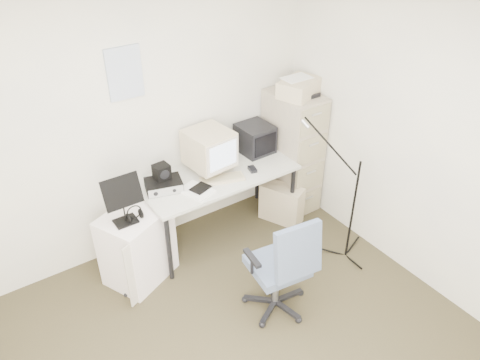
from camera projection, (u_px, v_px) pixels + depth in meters
ceiling at (258, 28)px, 2.18m from camera, size 3.60×3.60×0.01m
wall_back at (134, 127)px, 4.10m from camera, size 3.60×0.02×2.50m
wall_right at (437, 154)px, 3.71m from camera, size 0.02×3.60×2.50m
wall_calendar at (125, 73)px, 3.81m from camera, size 0.30×0.02×0.44m
filing_cabinet at (292, 152)px, 4.96m from camera, size 0.40×0.60×1.30m
printer at (299, 88)px, 4.53m from camera, size 0.49×0.42×0.16m
desk at (218, 204)px, 4.64m from camera, size 1.50×0.70×0.73m
crt_monitor at (209, 152)px, 4.37m from camera, size 0.42×0.44×0.42m
crt_tv at (255, 138)px, 4.73m from camera, size 0.32×0.34×0.29m
desk_speaker at (231, 153)px, 4.61m from camera, size 0.11×0.11×0.15m
keyboard at (222, 179)px, 4.34m from camera, size 0.44×0.26×0.02m
mouse at (252, 169)px, 4.47m from camera, size 0.09×0.12×0.03m
radio_receiver at (164, 185)px, 4.19m from camera, size 0.37×0.31×0.09m
radio_speaker at (162, 171)px, 4.17m from camera, size 0.14×0.13×0.13m
papers at (197, 191)px, 4.18m from camera, size 0.29×0.34×0.02m
pc_tower at (282, 203)px, 4.92m from camera, size 0.37×0.48×0.41m
office_chair at (277, 264)px, 3.76m from camera, size 0.62×0.62×0.96m
side_cart at (137, 246)px, 4.14m from camera, size 0.69×0.63×0.69m
music_stand at (122, 200)px, 3.76m from camera, size 0.35×0.27×0.45m
headphones at (135, 215)px, 3.89m from camera, size 0.17×0.17×0.03m
mic_stand at (355, 197)px, 4.19m from camera, size 0.02×0.02×1.38m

